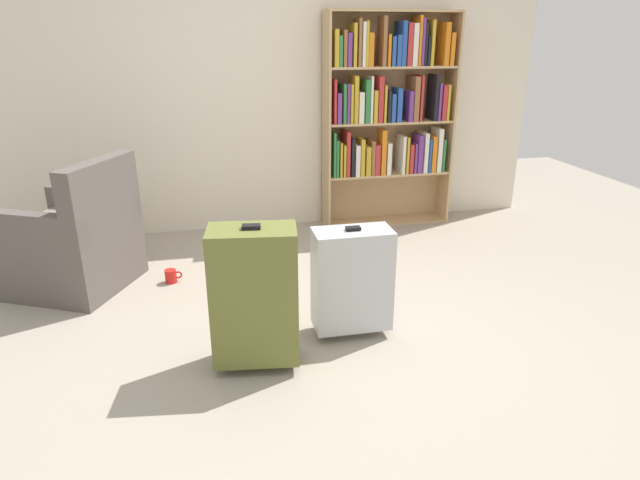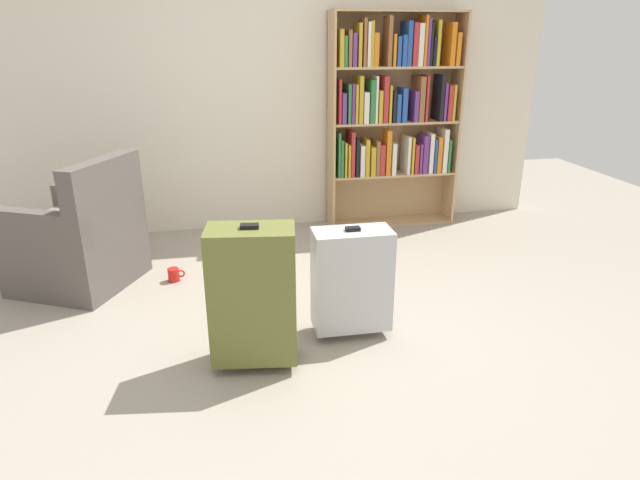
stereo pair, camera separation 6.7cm
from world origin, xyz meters
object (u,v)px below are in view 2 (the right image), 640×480
(bookshelf, at_px, (393,112))
(suitcase_silver, at_px, (352,280))
(armchair, at_px, (80,241))
(suitcase_olive, at_px, (253,295))
(mug, at_px, (174,275))

(bookshelf, distance_m, suitcase_silver, 2.17)
(armchair, height_order, suitcase_silver, armchair)
(bookshelf, height_order, suitcase_olive, bookshelf)
(armchair, bearing_deg, mug, -7.15)
(bookshelf, distance_m, mug, 2.32)
(armchair, xyz_separation_m, suitcase_silver, (1.66, -1.02, 0.03))
(suitcase_olive, bearing_deg, armchair, 131.48)
(bookshelf, height_order, mug, bookshelf)
(suitcase_silver, relative_size, suitcase_olive, 0.84)
(mug, bearing_deg, suitcase_olive, -67.35)
(suitcase_silver, bearing_deg, armchair, 148.46)
(armchair, xyz_separation_m, suitcase_olive, (1.09, -1.23, 0.09))
(bookshelf, relative_size, suitcase_silver, 2.78)
(mug, bearing_deg, suitcase_silver, -41.81)
(armchair, height_order, suitcase_olive, armchair)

